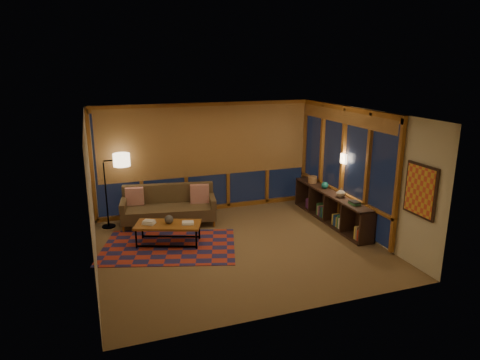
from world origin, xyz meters
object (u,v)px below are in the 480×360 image
object	(u,v)px
sofa	(169,206)
bookshelf	(331,207)
floor_lamp	(106,191)
coffee_table	(168,234)

from	to	relation	value
sofa	bookshelf	size ratio (longest dim) A/B	0.73
sofa	floor_lamp	xyz separation A→B (m)	(-1.34, 0.28, 0.41)
floor_lamp	sofa	bearing A→B (deg)	-10.54
floor_lamp	bookshelf	xyz separation A→B (m)	(4.94, -1.39, -0.48)
coffee_table	floor_lamp	size ratio (longest dim) A/B	0.78
floor_lamp	bookshelf	world-z (taller)	floor_lamp
coffee_table	floor_lamp	xyz separation A→B (m)	(-1.13, 1.40, 0.62)
coffee_table	floor_lamp	distance (m)	1.90
coffee_table	bookshelf	world-z (taller)	bookshelf
floor_lamp	bookshelf	size ratio (longest dim) A/B	0.59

